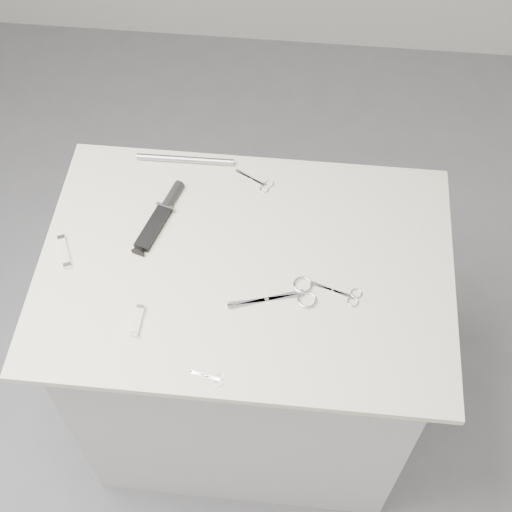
# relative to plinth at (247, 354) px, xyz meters

# --- Properties ---
(ground) EXTENTS (4.00, 4.00, 0.01)m
(ground) POSITION_rel_plinth_xyz_m (0.00, 0.00, -0.46)
(ground) COLOR gray
(ground) RESTS_ON ground
(plinth) EXTENTS (0.90, 0.60, 0.90)m
(plinth) POSITION_rel_plinth_xyz_m (0.00, 0.00, 0.00)
(plinth) COLOR #B9B9B7
(plinth) RESTS_ON ground
(display_board) EXTENTS (1.00, 0.70, 0.02)m
(display_board) POSITION_rel_plinth_xyz_m (0.00, 0.00, 0.46)
(display_board) COLOR beige
(display_board) RESTS_ON plinth
(large_shears) EXTENTS (0.21, 0.11, 0.01)m
(large_shears) POSITION_rel_plinth_xyz_m (0.12, -0.08, 0.47)
(large_shears) COLOR silver
(large_shears) RESTS_ON display_board
(embroidery_scissors_a) EXTENTS (0.12, 0.07, 0.00)m
(embroidery_scissors_a) POSITION_rel_plinth_xyz_m (0.24, -0.06, 0.47)
(embroidery_scissors_a) COLOR silver
(embroidery_scissors_a) RESTS_ON display_board
(embroidery_scissors_b) EXTENTS (0.11, 0.08, 0.00)m
(embroidery_scissors_b) POSITION_rel_plinth_xyz_m (0.01, 0.26, 0.47)
(embroidery_scissors_b) COLOR silver
(embroidery_scissors_b) RESTS_ON display_board
(tiny_scissors) EXTENTS (0.08, 0.03, 0.00)m
(tiny_scissors) POSITION_rel_plinth_xyz_m (-0.04, -0.30, 0.47)
(tiny_scissors) COLOR silver
(tiny_scissors) RESTS_ON display_board
(sheathed_knife) EXTENTS (0.09, 0.22, 0.03)m
(sheathed_knife) POSITION_rel_plinth_xyz_m (-0.23, 0.13, 0.48)
(sheathed_knife) COLOR black
(sheathed_knife) RESTS_ON display_board
(pocket_knife_a) EXTENTS (0.02, 0.08, 0.01)m
(pocket_knife_a) POSITION_rel_plinth_xyz_m (-0.23, -0.18, 0.47)
(pocket_knife_a) COLOR silver
(pocket_knife_a) RESTS_ON display_board
(pocket_knife_b) EXTENTS (0.06, 0.10, 0.01)m
(pocket_knife_b) POSITION_rel_plinth_xyz_m (-0.44, -0.01, 0.48)
(pocket_knife_b) COLOR silver
(pocket_knife_b) RESTS_ON display_board
(metal_rail) EXTENTS (0.26, 0.02, 0.02)m
(metal_rail) POSITION_rel_plinth_xyz_m (-0.20, 0.31, 0.48)
(metal_rail) COLOR #92959A
(metal_rail) RESTS_ON display_board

